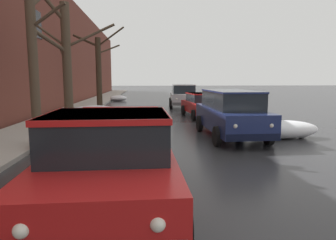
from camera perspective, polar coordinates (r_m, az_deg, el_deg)
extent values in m
cube|color=#A8A399|center=(17.39, -20.40, 0.19)|extent=(2.64, 80.00, 0.14)
cube|color=brown|center=(18.00, -26.87, 14.49)|extent=(0.60, 80.00, 9.15)
cube|color=black|center=(20.11, -23.70, 16.39)|extent=(0.08, 1.10, 1.60)
cube|color=black|center=(18.74, -24.77, 12.61)|extent=(0.08, 1.10, 1.60)
ellipsoid|color=white|center=(10.04, -20.76, -3.51)|extent=(1.62, 0.98, 0.72)
ellipsoid|color=white|center=(10.07, -22.55, -3.84)|extent=(0.75, 0.63, 0.63)
ellipsoid|color=white|center=(12.13, 20.97, -1.69)|extent=(2.83, 1.12, 0.69)
ellipsoid|color=white|center=(12.50, 24.21, -2.09)|extent=(0.57, 0.47, 0.47)
ellipsoid|color=white|center=(30.72, -9.48, 4.14)|extent=(1.70, 1.16, 0.58)
ellipsoid|color=white|center=(30.69, -10.13, 4.08)|extent=(0.65, 0.54, 0.54)
ellipsoid|color=white|center=(30.62, -9.40, 4.05)|extent=(0.59, 0.50, 0.50)
ellipsoid|color=white|center=(18.00, -13.87, 1.62)|extent=(2.78, 1.31, 0.71)
ellipsoid|color=white|center=(18.10, -13.16, 1.55)|extent=(0.76, 0.63, 0.63)
ellipsoid|color=white|center=(18.51, 13.26, 1.76)|extent=(1.85, 1.23, 0.68)
ellipsoid|color=white|center=(18.35, 12.48, 1.84)|extent=(0.90, 0.75, 0.75)
ellipsoid|color=white|center=(18.33, 11.78, 1.82)|extent=(0.88, 0.73, 0.73)
cylinder|color=#4C3D2D|center=(10.83, -24.62, 13.63)|extent=(0.31, 0.31, 6.94)
cylinder|color=#4C3D2D|center=(10.57, -22.05, 18.11)|extent=(1.28, 0.52, 0.78)
cylinder|color=#4C3D2D|center=(14.82, -18.77, 9.78)|extent=(0.42, 0.42, 5.69)
cylinder|color=#4C3D2D|center=(15.70, -19.31, 11.43)|extent=(0.85, 1.73, 1.05)
cylinder|color=#4C3D2D|center=(14.32, -21.40, 13.73)|extent=(1.04, 1.58, 0.85)
cylinder|color=#4C3D2D|center=(14.88, -14.62, 15.39)|extent=(2.26, 0.46, 1.20)
cylinder|color=#4C3D2D|center=(15.39, -22.31, 15.30)|extent=(1.93, 0.49, 1.42)
cylinder|color=#382B1E|center=(24.07, -13.12, 8.75)|extent=(0.44, 0.44, 5.39)
cylinder|color=#382B1E|center=(24.88, -15.52, 14.45)|extent=(2.17, 1.15, 1.10)
cylinder|color=#382B1E|center=(23.80, -10.95, 15.40)|extent=(2.14, 0.82, 1.44)
cylinder|color=#382B1E|center=(24.85, -11.23, 13.17)|extent=(1.61, 1.68, 0.91)
cube|color=red|center=(5.36, -10.42, -8.66)|extent=(2.05, 4.89, 0.76)
cube|color=black|center=(4.54, -11.38, -2.62)|extent=(1.75, 1.59, 0.64)
cube|color=red|center=(4.50, -11.48, 0.89)|extent=(1.79, 1.64, 0.08)
cube|color=red|center=(6.18, -1.16, -0.63)|extent=(0.15, 2.33, 0.44)
cube|color=red|center=(6.32, -18.21, -0.84)|extent=(0.15, 2.33, 0.44)
cube|color=red|center=(7.57, -8.98, 0.85)|extent=(1.86, 0.14, 0.44)
sphere|color=white|center=(3.06, -1.98, -19.31)|extent=(0.16, 0.16, 0.16)
sphere|color=white|center=(3.25, -26.31, -18.42)|extent=(0.16, 0.16, 0.16)
cylinder|color=black|center=(4.16, 2.51, -19.24)|extent=(0.23, 0.72, 0.72)
cylinder|color=black|center=(4.39, -25.93, -18.57)|extent=(0.23, 0.72, 0.72)
cylinder|color=black|center=(6.87, -0.85, -8.13)|extent=(0.23, 0.72, 0.72)
cylinder|color=black|center=(7.01, -17.55, -8.18)|extent=(0.23, 0.72, 0.72)
cube|color=navy|center=(11.70, 11.87, 0.29)|extent=(1.88, 4.73, 0.80)
cube|color=black|center=(11.67, 11.90, 3.92)|extent=(1.60, 3.32, 0.68)
cube|color=navy|center=(11.65, 11.94, 5.44)|extent=(1.64, 3.38, 0.06)
cube|color=black|center=(9.61, 15.91, -3.18)|extent=(1.74, 0.16, 0.22)
cube|color=black|center=(13.92, 9.02, 0.39)|extent=(1.74, 0.16, 0.22)
cylinder|color=black|center=(10.74, 18.75, -2.80)|extent=(0.20, 0.68, 0.68)
cylinder|color=black|center=(10.13, 9.36, -3.11)|extent=(0.20, 0.68, 0.68)
cylinder|color=black|center=(13.40, 13.66, -0.54)|extent=(0.20, 0.68, 0.68)
cylinder|color=black|center=(12.92, 6.05, -0.67)|extent=(0.20, 0.68, 0.68)
sphere|color=silver|center=(9.74, 19.21, -1.02)|extent=(0.14, 0.14, 0.14)
sphere|color=silver|center=(9.32, 12.76, -1.16)|extent=(0.14, 0.14, 0.14)
cube|color=red|center=(17.65, 6.81, 2.47)|extent=(2.17, 4.41, 0.60)
cube|color=black|center=(17.81, 6.64, 4.33)|extent=(1.73, 2.35, 0.52)
cube|color=red|center=(17.80, 6.66, 5.07)|extent=(1.77, 2.40, 0.06)
cube|color=#520B0B|center=(15.69, 8.91, 1.09)|extent=(1.76, 0.28, 0.22)
cube|color=#520B0B|center=(19.67, 5.11, 2.52)|extent=(1.76, 0.28, 0.22)
cylinder|color=black|center=(16.72, 11.07, 1.04)|extent=(0.23, 0.61, 0.60)
cylinder|color=black|center=(16.17, 4.98, 0.93)|extent=(0.23, 0.61, 0.60)
cylinder|color=black|center=(19.20, 8.32, 1.98)|extent=(0.23, 0.61, 0.60)
cylinder|color=black|center=(18.73, 2.97, 1.90)|extent=(0.23, 0.61, 0.60)
sphere|color=silver|center=(15.83, 10.97, 2.05)|extent=(0.14, 0.14, 0.14)
sphere|color=silver|center=(15.46, 6.92, 2.00)|extent=(0.14, 0.14, 0.14)
cube|color=#B7B7BC|center=(23.63, 2.90, 4.22)|extent=(2.15, 4.69, 0.80)
cube|color=black|center=(23.64, 2.90, 6.02)|extent=(1.81, 3.30, 0.68)
cube|color=#B7B7BC|center=(23.63, 2.91, 6.77)|extent=(1.85, 3.37, 0.06)
cube|color=#525254|center=(21.41, 3.31, 3.09)|extent=(1.87, 0.22, 0.22)
cube|color=#525254|center=(25.88, 2.54, 3.92)|extent=(1.87, 0.22, 0.22)
cylinder|color=black|center=(22.33, 5.63, 2.95)|extent=(0.22, 0.69, 0.68)
cylinder|color=black|center=(22.19, 0.65, 2.96)|extent=(0.22, 0.69, 0.68)
cylinder|color=black|center=(25.16, 4.87, 3.51)|extent=(0.22, 0.69, 0.68)
cylinder|color=black|center=(25.03, 0.44, 3.52)|extent=(0.22, 0.69, 0.68)
sphere|color=silver|center=(21.41, 4.98, 4.04)|extent=(0.14, 0.14, 0.14)
sphere|color=silver|center=(21.32, 1.67, 4.04)|extent=(0.14, 0.14, 0.14)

